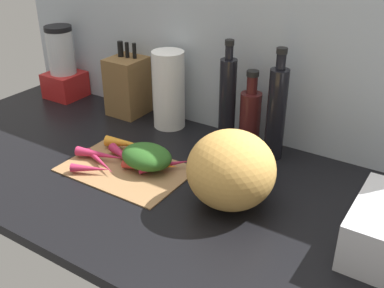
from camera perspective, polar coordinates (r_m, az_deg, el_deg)
ground_plane at (r=135.93cm, az=-5.35°, el=-4.03°), size 170.00×80.00×3.00cm
wall_back at (r=152.99cm, az=3.14°, el=12.60°), size 170.00×3.00×60.00cm
cutting_board at (r=136.72cm, az=-8.27°, el=-3.08°), size 36.77×24.53×0.80cm
carrot_0 at (r=133.59cm, az=-3.40°, el=-2.60°), size 12.57×13.90×3.26cm
carrot_1 at (r=135.32cm, az=-12.57°, el=-3.02°), size 11.47×7.51×2.57cm
carrot_2 at (r=133.42cm, az=-4.47°, el=-2.66°), size 12.76×8.03×3.32cm
carrot_3 at (r=141.62cm, az=-11.37°, el=-1.32°), size 16.30×7.06×3.01cm
carrot_4 at (r=139.00cm, az=-11.42°, el=-2.14°), size 16.15×7.84×2.04cm
carrot_5 at (r=139.22cm, az=-8.33°, el=-1.63°), size 16.23×8.39×2.83cm
carrot_6 at (r=146.40cm, az=-8.29°, el=0.07°), size 14.02×7.16×3.51cm
carrot_7 at (r=133.65cm, az=-6.50°, el=-2.92°), size 11.53×4.39×2.48cm
carrot_greens_pile at (r=134.68cm, az=-5.68°, el=-1.57°), size 15.93×12.26×6.74cm
winter_squash at (r=116.14cm, az=4.91°, el=-3.22°), size 22.95×22.79×20.42cm
knife_block at (r=170.92cm, az=-7.98°, el=7.24°), size 12.33×13.79×26.74cm
blender_appliance at (r=191.34cm, az=-15.82°, el=9.21°), size 13.78×13.78×28.80cm
paper_towel_roll at (r=157.79cm, az=-2.93°, el=6.77°), size 11.02×11.02×26.95cm
bottle_0 at (r=144.26cm, az=4.44°, el=5.37°), size 5.31×5.31×34.56cm
bottle_1 at (r=144.45cm, az=7.26°, el=3.28°), size 6.70×6.70×25.88cm
bottle_2 at (r=138.36cm, az=10.49°, el=3.94°), size 5.74×5.74×34.53cm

